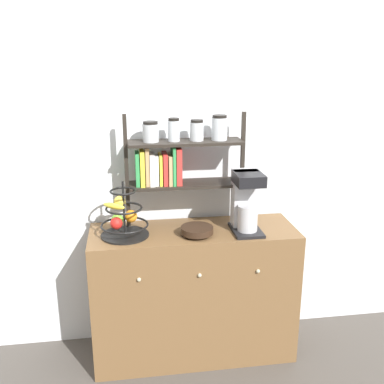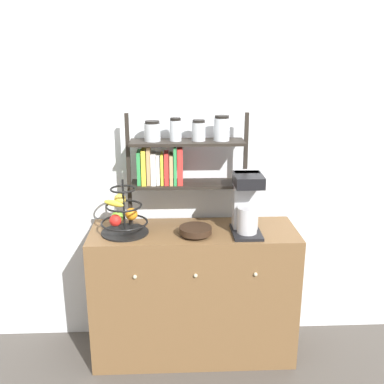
# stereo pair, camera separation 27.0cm
# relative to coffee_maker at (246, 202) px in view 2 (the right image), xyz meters

# --- Properties ---
(ground_plane) EXTENTS (12.00, 12.00, 0.00)m
(ground_plane) POSITION_rel_coffee_maker_xyz_m (-0.32, -0.18, -1.06)
(ground_plane) COLOR #47423D
(wall_back) EXTENTS (7.00, 0.05, 2.60)m
(wall_back) POSITION_rel_coffee_maker_xyz_m (-0.32, 0.31, 0.24)
(wall_back) COLOR silver
(wall_back) RESTS_ON ground_plane
(sideboard) EXTENTS (1.28, 0.46, 0.87)m
(sideboard) POSITION_rel_coffee_maker_xyz_m (-0.32, 0.04, -0.63)
(sideboard) COLOR brown
(sideboard) RESTS_ON ground_plane
(coffee_maker) EXTENTS (0.17, 0.25, 0.37)m
(coffee_maker) POSITION_rel_coffee_maker_xyz_m (0.00, 0.00, 0.00)
(coffee_maker) COLOR black
(coffee_maker) RESTS_ON sideboard
(fruit_stand) EXTENTS (0.29, 0.29, 0.34)m
(fruit_stand) POSITION_rel_coffee_maker_xyz_m (-0.74, 0.02, -0.08)
(fruit_stand) COLOR black
(fruit_stand) RESTS_ON sideboard
(wooden_bowl) EXTENTS (0.19, 0.19, 0.06)m
(wooden_bowl) POSITION_rel_coffee_maker_xyz_m (-0.31, -0.04, -0.16)
(wooden_bowl) COLOR black
(wooden_bowl) RESTS_ON sideboard
(shelf_hutch) EXTENTS (0.74, 0.20, 0.71)m
(shelf_hutch) POSITION_rel_coffee_maker_xyz_m (-0.41, 0.14, 0.25)
(shelf_hutch) COLOR black
(shelf_hutch) RESTS_ON sideboard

